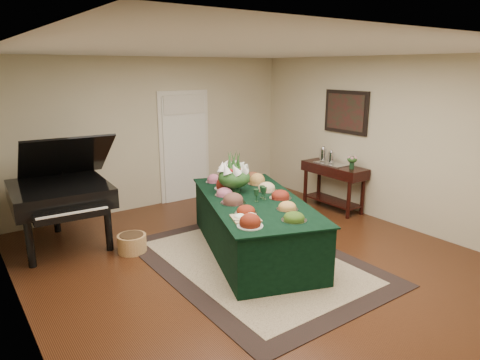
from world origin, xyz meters
TOP-DOWN VIEW (x-y plane):
  - ground at (0.00, 0.00)m, footprint 6.00×6.00m
  - area_rug at (-0.03, -0.06)m, footprint 2.39×3.34m
  - kitchen_doorway at (0.60, 2.97)m, footprint 1.05×0.07m
  - buffet_table at (0.19, 0.24)m, footprint 2.04×2.88m
  - food_platters at (0.20, 0.34)m, footprint 1.62×2.30m
  - cutting_board at (-0.37, -0.33)m, footprint 0.41×0.41m
  - green_goblets at (0.24, 0.15)m, footprint 0.24×0.16m
  - floral_centerpiece at (0.15, 0.66)m, footprint 0.48×0.48m
  - grand_piano at (-1.92, 1.99)m, footprint 1.48×1.63m
  - wicker_basket at (-1.22, 1.19)m, footprint 0.40×0.40m
  - mahogany_sideboard at (2.50, 0.88)m, footprint 0.45×1.24m
  - tea_service at (2.50, 1.05)m, footprint 0.34×0.58m
  - pink_bouquet at (2.50, 0.49)m, footprint 0.19×0.19m
  - wall_painting at (2.72, 0.88)m, footprint 0.05×0.95m

SIDE VIEW (x-z plane):
  - ground at x=0.00m, z-range 0.00..0.00m
  - area_rug at x=-0.03m, z-range 0.00..0.01m
  - wicker_basket at x=-1.22m, z-range 0.00..0.25m
  - buffet_table at x=0.19m, z-range 0.00..0.77m
  - mahogany_sideboard at x=2.50m, z-range 0.22..1.05m
  - grand_piano at x=-1.92m, z-range -0.01..1.61m
  - cutting_board at x=-0.37m, z-range 0.75..0.85m
  - food_platters at x=0.20m, z-range 0.74..0.89m
  - green_goblets at x=0.24m, z-range 0.77..0.95m
  - tea_service at x=2.50m, z-range 0.79..1.09m
  - pink_bouquet at x=2.50m, z-range 0.86..1.10m
  - kitchen_doorway at x=0.60m, z-range -0.03..2.07m
  - floral_centerpiece at x=0.15m, z-range 0.81..1.29m
  - wall_painting at x=2.72m, z-range 1.38..2.12m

